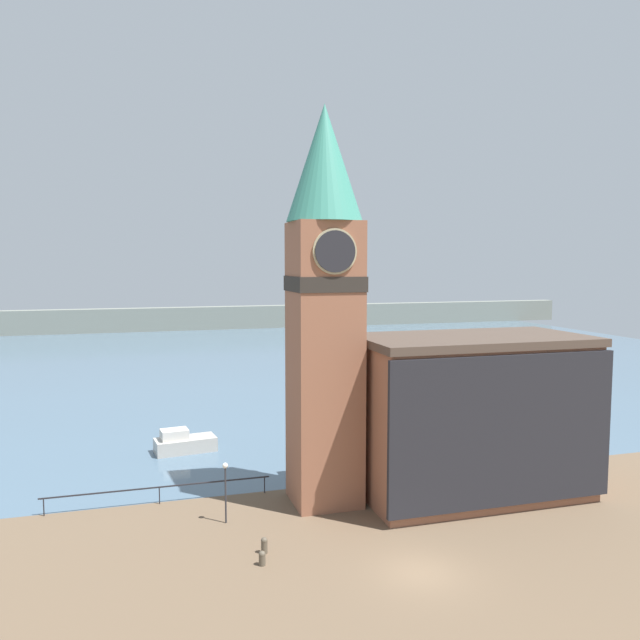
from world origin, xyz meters
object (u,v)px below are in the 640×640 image
object	(u,v)px
mooring_bollard_far	(262,558)
clock_tower	(325,295)
mooring_bollard_near	(264,545)
boat_near	(183,443)
pier_building	(472,415)
lamp_post	(225,480)

from	to	relation	value
mooring_bollard_far	clock_tower	bearing A→B (deg)	53.00
mooring_bollard_near	mooring_bollard_far	distance (m)	1.26
boat_near	mooring_bollard_far	distance (m)	19.89
pier_building	boat_near	bearing A→B (deg)	140.19
clock_tower	mooring_bollard_near	xyz separation A→B (m)	(-4.93, -5.79, -12.29)
clock_tower	boat_near	distance (m)	19.12
boat_near	mooring_bollard_near	distance (m)	18.74
lamp_post	pier_building	bearing A→B (deg)	0.47
mooring_bollard_far	lamp_post	bearing A→B (deg)	100.46
pier_building	lamp_post	size ratio (longest dim) A/B	4.14
pier_building	mooring_bollard_near	world-z (taller)	pier_building
boat_near	lamp_post	bearing A→B (deg)	-92.31
clock_tower	pier_building	xyz separation A→B (m)	(9.33, -1.40, -7.66)
pier_building	lamp_post	bearing A→B (deg)	-179.53
pier_building	boat_near	distance (m)	22.52
clock_tower	mooring_bollard_near	distance (m)	14.46
pier_building	mooring_bollard_far	distance (m)	16.34
clock_tower	mooring_bollard_near	world-z (taller)	clock_tower
lamp_post	mooring_bollard_far	bearing A→B (deg)	-79.54
clock_tower	lamp_post	world-z (taller)	clock_tower
mooring_bollard_near	lamp_post	world-z (taller)	lamp_post
clock_tower	mooring_bollard_near	bearing A→B (deg)	-130.41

